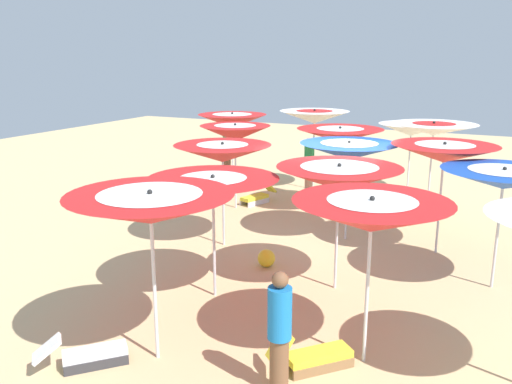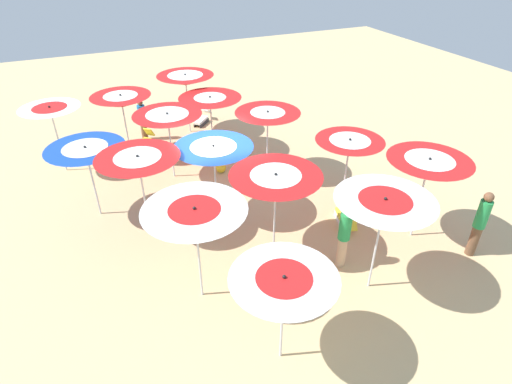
{
  "view_description": "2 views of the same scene",
  "coord_description": "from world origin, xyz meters",
  "px_view_note": "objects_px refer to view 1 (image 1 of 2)",
  "views": [
    {
      "loc": [
        3.56,
        -11.07,
        4.12
      ],
      "look_at": [
        -1.64,
        -0.34,
        1.11
      ],
      "focal_mm": 37.78,
      "sensor_mm": 36.0,
      "label": 1
    },
    {
      "loc": [
        3.3,
        10.37,
        7.36
      ],
      "look_at": [
        -0.74,
        1.1,
        0.88
      ],
      "focal_mm": 29.54,
      "sensor_mm": 36.0,
      "label": 2
    }
  ],
  "objects_px": {
    "beach_umbrella_11": "(213,187)",
    "beach_umbrella_6": "(339,178)",
    "beach_umbrella_3": "(434,129)",
    "beach_umbrella_8": "(340,135)",
    "beach_umbrella_1": "(504,179)",
    "beach_umbrella_9": "(314,117)",
    "beach_umbrella_2": "(444,153)",
    "beach_umbrella_7": "(349,151)",
    "beach_umbrella_12": "(223,153)",
    "beach_umbrella_13": "(235,133)",
    "beachgoer_0": "(309,166)",
    "beachgoer_2": "(227,150)",
    "lounger_2": "(313,355)",
    "beach_umbrella_10": "(151,208)",
    "lounger_1": "(257,196)",
    "lounger_0": "(88,353)",
    "beach_umbrella_14": "(232,121)",
    "beach_umbrella_4": "(411,130)",
    "beach_ball": "(266,258)",
    "beach_umbrella_5": "(371,216)",
    "beachgoer_1": "(279,331)"
  },
  "relations": [
    {
      "from": "lounger_0",
      "to": "lounger_1",
      "type": "xyz_separation_m",
      "value": [
        -1.59,
        8.61,
        0.01
      ]
    },
    {
      "from": "beach_umbrella_12",
      "to": "beach_umbrella_9",
      "type": "bearing_deg",
      "value": 90.04
    },
    {
      "from": "beach_umbrella_4",
      "to": "lounger_2",
      "type": "height_order",
      "value": "beach_umbrella_4"
    },
    {
      "from": "beach_umbrella_2",
      "to": "lounger_1",
      "type": "xyz_separation_m",
      "value": [
        -5.24,
        1.95,
        -1.98
      ]
    },
    {
      "from": "beach_umbrella_8",
      "to": "beachgoer_1",
      "type": "bearing_deg",
      "value": -77.46
    },
    {
      "from": "beach_umbrella_6",
      "to": "beach_umbrella_13",
      "type": "height_order",
      "value": "beach_umbrella_13"
    },
    {
      "from": "beachgoer_1",
      "to": "beach_umbrella_13",
      "type": "bearing_deg",
      "value": 27.46
    },
    {
      "from": "beach_umbrella_1",
      "to": "beach_umbrella_11",
      "type": "xyz_separation_m",
      "value": [
        -4.4,
        -2.52,
        -0.06
      ]
    },
    {
      "from": "beach_umbrella_1",
      "to": "lounger_1",
      "type": "bearing_deg",
      "value": 152.29
    },
    {
      "from": "beach_umbrella_8",
      "to": "beach_umbrella_9",
      "type": "bearing_deg",
      "value": 124.75
    },
    {
      "from": "beach_umbrella_8",
      "to": "beach_umbrella_10",
      "type": "relative_size",
      "value": 0.96
    },
    {
      "from": "beach_umbrella_10",
      "to": "beachgoer_2",
      "type": "relative_size",
      "value": 1.28
    },
    {
      "from": "beach_umbrella_4",
      "to": "beach_umbrella_11",
      "type": "bearing_deg",
      "value": -100.26
    },
    {
      "from": "beach_umbrella_9",
      "to": "lounger_1",
      "type": "height_order",
      "value": "beach_umbrella_9"
    },
    {
      "from": "beach_umbrella_1",
      "to": "lounger_2",
      "type": "xyz_separation_m",
      "value": [
        -2.05,
        -3.96,
        -1.83
      ]
    },
    {
      "from": "beach_umbrella_8",
      "to": "beach_umbrella_12",
      "type": "distance_m",
      "value": 3.96
    },
    {
      "from": "beach_umbrella_2",
      "to": "beach_umbrella_11",
      "type": "distance_m",
      "value": 5.1
    },
    {
      "from": "beachgoer_2",
      "to": "lounger_0",
      "type": "bearing_deg",
      "value": -130.1
    },
    {
      "from": "beach_umbrella_1",
      "to": "beach_umbrella_14",
      "type": "xyz_separation_m",
      "value": [
        -7.84,
        4.55,
        0.15
      ]
    },
    {
      "from": "beach_umbrella_1",
      "to": "beach_umbrella_2",
      "type": "xyz_separation_m",
      "value": [
        -1.18,
        1.43,
        0.14
      ]
    },
    {
      "from": "beachgoer_0",
      "to": "lounger_2",
      "type": "bearing_deg",
      "value": 66.23
    },
    {
      "from": "beach_umbrella_9",
      "to": "lounger_0",
      "type": "bearing_deg",
      "value": -86.18
    },
    {
      "from": "beach_umbrella_4",
      "to": "beach_umbrella_14",
      "type": "distance_m",
      "value": 5.47
    },
    {
      "from": "beach_umbrella_14",
      "to": "beach_ball",
      "type": "height_order",
      "value": "beach_umbrella_14"
    },
    {
      "from": "beachgoer_0",
      "to": "beach_umbrella_5",
      "type": "bearing_deg",
      "value": 70.74
    },
    {
      "from": "beach_umbrella_5",
      "to": "beach_umbrella_14",
      "type": "height_order",
      "value": "beach_umbrella_14"
    },
    {
      "from": "beach_umbrella_7",
      "to": "lounger_2",
      "type": "bearing_deg",
      "value": -77.91
    },
    {
      "from": "beach_umbrella_10",
      "to": "beach_umbrella_1",
      "type": "bearing_deg",
      "value": 48.47
    },
    {
      "from": "beach_umbrella_11",
      "to": "beach_umbrella_6",
      "type": "bearing_deg",
      "value": 34.18
    },
    {
      "from": "beach_umbrella_10",
      "to": "lounger_0",
      "type": "distance_m",
      "value": 2.21
    },
    {
      "from": "beach_umbrella_10",
      "to": "lounger_0",
      "type": "height_order",
      "value": "beach_umbrella_10"
    },
    {
      "from": "beachgoer_2",
      "to": "lounger_2",
      "type": "bearing_deg",
      "value": -115.13
    },
    {
      "from": "beach_umbrella_3",
      "to": "beach_umbrella_13",
      "type": "xyz_separation_m",
      "value": [
        -4.93,
        -1.67,
        -0.18
      ]
    },
    {
      "from": "beach_ball",
      "to": "beach_umbrella_6",
      "type": "bearing_deg",
      "value": -13.87
    },
    {
      "from": "beach_umbrella_1",
      "to": "beach_umbrella_9",
      "type": "distance_m",
      "value": 7.95
    },
    {
      "from": "beachgoer_2",
      "to": "beach_umbrella_8",
      "type": "bearing_deg",
      "value": -85.33
    },
    {
      "from": "beach_umbrella_6",
      "to": "beach_umbrella_9",
      "type": "bearing_deg",
      "value": 113.1
    },
    {
      "from": "beach_umbrella_6",
      "to": "beach_umbrella_14",
      "type": "xyz_separation_m",
      "value": [
        -5.25,
        5.83,
        0.12
      ]
    },
    {
      "from": "beach_umbrella_8",
      "to": "beach_umbrella_13",
      "type": "distance_m",
      "value": 2.81
    },
    {
      "from": "beach_umbrella_6",
      "to": "beach_umbrella_11",
      "type": "distance_m",
      "value": 2.2
    },
    {
      "from": "beachgoer_0",
      "to": "beachgoer_2",
      "type": "bearing_deg",
      "value": -61.43
    },
    {
      "from": "beach_umbrella_5",
      "to": "beach_umbrella_13",
      "type": "height_order",
      "value": "beach_umbrella_5"
    },
    {
      "from": "beach_ball",
      "to": "lounger_2",
      "type": "bearing_deg",
      "value": -55.54
    },
    {
      "from": "lounger_2",
      "to": "beach_umbrella_11",
      "type": "bearing_deg",
      "value": 101.38
    },
    {
      "from": "beach_umbrella_3",
      "to": "beach_umbrella_8",
      "type": "relative_size",
      "value": 1.07
    },
    {
      "from": "beach_umbrella_4",
      "to": "beach_ball",
      "type": "xyz_separation_m",
      "value": [
        -1.39,
        -7.48,
        -1.78
      ]
    },
    {
      "from": "beach_umbrella_1",
      "to": "beachgoer_0",
      "type": "distance_m",
      "value": 7.25
    },
    {
      "from": "beach_umbrella_9",
      "to": "lounger_1",
      "type": "xyz_separation_m",
      "value": [
        -0.86,
        -2.31,
        -2.1
      ]
    },
    {
      "from": "beach_umbrella_11",
      "to": "beach_ball",
      "type": "relative_size",
      "value": 6.3
    },
    {
      "from": "beach_umbrella_2",
      "to": "beach_umbrella_7",
      "type": "height_order",
      "value": "beach_umbrella_2"
    }
  ]
}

